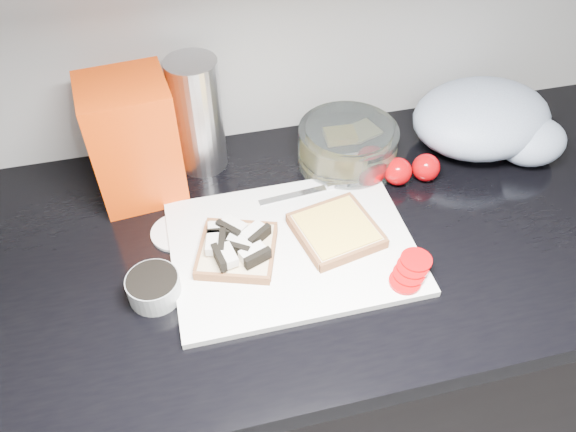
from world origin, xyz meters
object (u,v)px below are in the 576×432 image
at_px(glass_bowl, 347,146).
at_px(bread_bag, 133,141).
at_px(steel_canister, 197,116).
at_px(cutting_board, 292,247).

distance_m(glass_bowl, bread_bag, 0.40).
bearing_deg(bread_bag, steel_canister, 17.01).
bearing_deg(glass_bowl, cutting_board, -128.87).
height_order(cutting_board, bread_bag, bread_bag).
bearing_deg(bread_bag, glass_bowl, -8.03).
distance_m(bread_bag, steel_canister, 0.13).
bearing_deg(glass_bowl, bread_bag, 177.80).
xyz_separation_m(cutting_board, bread_bag, (-0.23, 0.21, 0.11)).
distance_m(glass_bowl, steel_canister, 0.29).
bearing_deg(steel_canister, glass_bowl, -13.32).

